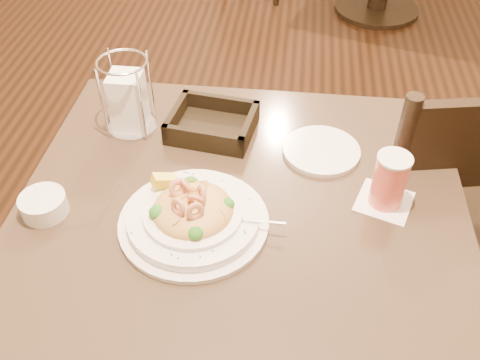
# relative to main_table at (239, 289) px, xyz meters

# --- Properties ---
(main_table) EXTENTS (0.90, 0.90, 0.75)m
(main_table) POSITION_rel_main_table_xyz_m (0.00, 0.00, 0.00)
(main_table) COLOR black
(main_table) RESTS_ON ground
(dining_chair_near) EXTENTS (0.49, 0.49, 0.93)m
(dining_chair_near) POSITION_rel_main_table_xyz_m (0.47, 0.35, -0.01)
(dining_chair_near) COLOR black
(dining_chair_near) RESTS_ON ground
(pasta_bowl) EXTENTS (0.32, 0.29, 0.09)m
(pasta_bowl) POSITION_rel_main_table_xyz_m (-0.08, -0.03, 0.26)
(pasta_bowl) COLOR white
(pasta_bowl) RESTS_ON main_table
(drink_glass) EXTENTS (0.13, 0.13, 0.12)m
(drink_glass) POSITION_rel_main_table_xyz_m (0.29, 0.07, 0.30)
(drink_glass) COLOR white
(drink_glass) RESTS_ON main_table
(bread_basket) EXTENTS (0.21, 0.18, 0.05)m
(bread_basket) POSITION_rel_main_table_xyz_m (-0.09, 0.26, 0.26)
(bread_basket) COLOR black
(bread_basket) RESTS_ON main_table
(napkin_caddy) EXTENTS (0.11, 0.11, 0.18)m
(napkin_caddy) POSITION_rel_main_table_xyz_m (-0.28, 0.26, 0.31)
(napkin_caddy) COLOR silver
(napkin_caddy) RESTS_ON main_table
(side_plate) EXTENTS (0.23, 0.23, 0.01)m
(side_plate) POSITION_rel_main_table_xyz_m (0.16, 0.22, 0.24)
(side_plate) COLOR white
(side_plate) RESTS_ON main_table
(butter_ramekin) EXTENTS (0.09, 0.09, 0.04)m
(butter_ramekin) POSITION_rel_main_table_xyz_m (-0.38, -0.03, 0.26)
(butter_ramekin) COLOR white
(butter_ramekin) RESTS_ON main_table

